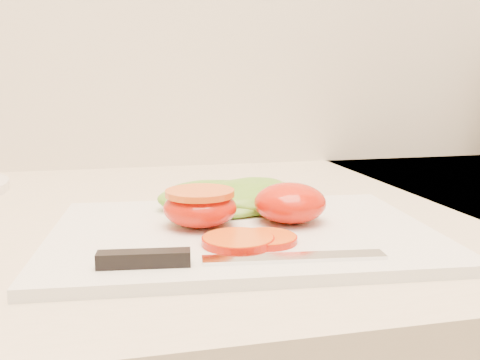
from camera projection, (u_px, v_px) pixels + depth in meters
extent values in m
cube|color=beige|center=(296.00, 216.00, 0.65)|extent=(3.92, 0.65, 0.03)
cube|color=silver|center=(242.00, 233.00, 0.51)|extent=(0.38, 0.29, 0.01)
ellipsoid|color=red|center=(290.00, 203.00, 0.53)|extent=(0.07, 0.07, 0.04)
ellipsoid|color=red|center=(200.00, 208.00, 0.51)|extent=(0.07, 0.07, 0.04)
cylinder|color=#E04714|center=(200.00, 193.00, 0.51)|extent=(0.07, 0.07, 0.01)
cylinder|color=#D15D12|center=(238.00, 240.00, 0.46)|extent=(0.06, 0.06, 0.01)
cylinder|color=#D15D12|center=(266.00, 239.00, 0.47)|extent=(0.05, 0.05, 0.01)
ellipsoid|color=#6D9F2A|center=(219.00, 199.00, 0.58)|extent=(0.15, 0.12, 0.02)
ellipsoid|color=#6D9F2A|center=(259.00, 196.00, 0.59)|extent=(0.15, 0.13, 0.03)
cube|color=silver|center=(294.00, 257.00, 0.42)|extent=(0.15, 0.04, 0.00)
cube|color=black|center=(144.00, 259.00, 0.41)|extent=(0.07, 0.02, 0.01)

